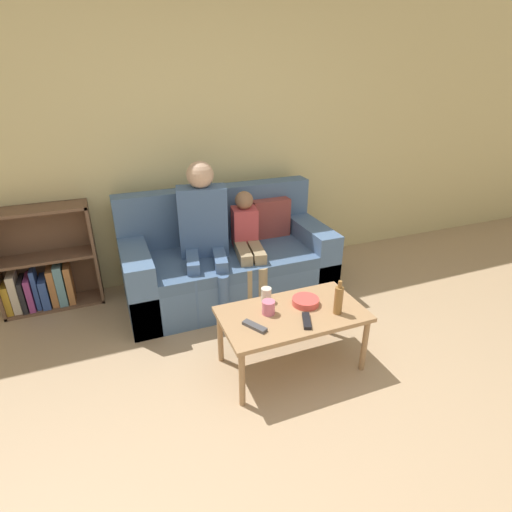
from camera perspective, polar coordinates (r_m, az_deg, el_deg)
The scene contains 13 objects.
ground_plane at distance 2.36m, azimuth 10.01°, elevation -29.28°, with size 22.00×22.00×0.00m, color tan.
wall_back at distance 3.79m, azimuth -9.06°, elevation 15.75°, with size 12.00×0.06×2.60m.
couch at distance 3.64m, azimuth -4.01°, elevation -0.90°, with size 1.81×0.85×0.94m.
bookshelf at distance 3.87m, azimuth -28.00°, elevation -1.70°, with size 0.79×0.28×0.90m.
coffee_table at distance 2.72m, azimuth 5.21°, elevation -8.83°, with size 0.97×0.53×0.44m.
person_adult at distance 3.35m, azimuth -7.51°, elevation 4.31°, with size 0.47×0.66×1.24m.
person_child at distance 3.46m, azimuth -1.19°, elevation 1.95°, with size 0.30×0.62×0.95m.
cup_near at distance 2.65m, azimuth 1.80°, elevation -7.35°, with size 0.09×0.09×0.09m.
cup_far at distance 2.77m, azimuth 1.47°, elevation -5.58°, with size 0.07×0.07×0.10m.
tv_remote_0 at distance 2.53m, azimuth -0.20°, elevation -10.01°, with size 0.13×0.17×0.02m.
tv_remote_1 at distance 2.60m, azimuth 7.24°, elevation -9.17°, with size 0.11×0.18×0.02m.
snack_bowl at distance 2.77m, azimuth 7.09°, elevation -6.45°, with size 0.19×0.19×0.05m.
bottle at distance 2.67m, azimuth 11.70°, elevation -6.13°, with size 0.06×0.06×0.24m.
Camera 1 is at (-0.83, -1.11, 1.91)m, focal length 28.00 mm.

